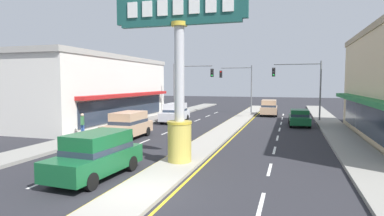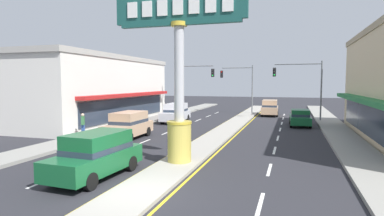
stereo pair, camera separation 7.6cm
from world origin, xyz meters
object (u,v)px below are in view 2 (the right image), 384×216
(sedan_far_right_lane, at_px, (300,118))
(suv_far_left_oncoming, at_px, (270,108))
(traffic_light_left_side, at_px, (189,80))
(suv_near_right_lane, at_px, (96,154))
(storefront_left, at_px, (92,90))
(traffic_light_right_side, at_px, (303,80))
(suv_near_left_lane, at_px, (128,125))
(suv_mid_left_lane, at_px, (176,113))
(district_sign, at_px, (179,73))
(pedestrian_near_kerb, at_px, (83,123))
(traffic_light_median_far, at_px, (241,81))

(sedan_far_right_lane, xyz_separation_m, suv_far_left_oncoming, (-3.30, 8.72, 0.20))
(traffic_light_left_side, relative_size, sedan_far_right_lane, 1.42)
(suv_near_right_lane, bearing_deg, storefront_left, 125.05)
(traffic_light_right_side, relative_size, suv_near_left_lane, 1.34)
(traffic_light_left_side, distance_m, sedan_far_right_lane, 13.40)
(traffic_light_right_side, height_order, suv_far_left_oncoming, traffic_light_right_side)
(suv_near_left_lane, xyz_separation_m, suv_mid_left_lane, (-0.00, 9.71, 0.00))
(suv_mid_left_lane, relative_size, suv_far_left_oncoming, 1.00)
(district_sign, xyz_separation_m, suv_mid_left_lane, (-5.95, 15.49, -3.50))
(storefront_left, bearing_deg, suv_far_left_oncoming, 35.10)
(storefront_left, relative_size, suv_near_right_lane, 4.08)
(district_sign, height_order, suv_near_left_lane, district_sign)
(suv_near_right_lane, xyz_separation_m, suv_near_left_lane, (-3.31, 8.84, 0.00))
(suv_near_right_lane, bearing_deg, suv_mid_left_lane, 100.11)
(suv_near_right_lane, xyz_separation_m, sedan_far_right_lane, (8.60, 19.43, -0.20))
(traffic_light_right_side, height_order, suv_mid_left_lane, traffic_light_right_side)
(district_sign, distance_m, storefront_left, 19.44)
(suv_near_right_lane, bearing_deg, suv_near_left_lane, 110.50)
(traffic_light_right_side, relative_size, suv_far_left_oncoming, 1.33)
(traffic_light_left_side, xyz_separation_m, suv_mid_left_lane, (0.28, -5.25, -3.26))
(traffic_light_left_side, relative_size, suv_near_left_lane, 1.34)
(traffic_light_left_side, bearing_deg, pedestrian_near_kerb, -100.09)
(suv_far_left_oncoming, bearing_deg, traffic_light_right_side, -54.03)
(pedestrian_near_kerb, bearing_deg, suv_near_right_lane, -50.76)
(district_sign, bearing_deg, suv_near_right_lane, -130.85)
(suv_near_right_lane, distance_m, pedestrian_near_kerb, 10.16)
(traffic_light_right_side, bearing_deg, district_sign, -107.19)
(traffic_light_median_far, xyz_separation_m, pedestrian_near_kerb, (-7.90, -21.84, -3.10))
(district_sign, height_order, traffic_light_median_far, district_sign)
(suv_near_right_lane, bearing_deg, suv_far_left_oncoming, 79.35)
(suv_near_left_lane, distance_m, suv_mid_left_lane, 9.71)
(traffic_light_right_side, bearing_deg, storefront_left, -161.40)
(storefront_left, bearing_deg, district_sign, -43.29)
(suv_mid_left_lane, distance_m, pedestrian_near_kerb, 11.13)
(traffic_light_median_far, xyz_separation_m, suv_near_left_lane, (-4.78, -20.87, -3.21))
(suv_mid_left_lane, bearing_deg, traffic_light_median_far, 66.82)
(suv_mid_left_lane, bearing_deg, pedestrian_near_kerb, -106.27)
(storefront_left, xyz_separation_m, suv_far_left_oncoming, (16.78, 11.79, -2.32))
(sedan_far_right_lane, height_order, suv_near_left_lane, suv_near_left_lane)
(storefront_left, bearing_deg, suv_near_right_lane, -54.95)
(storefront_left, xyz_separation_m, traffic_light_right_side, (20.36, 6.85, 0.95))
(pedestrian_near_kerb, bearing_deg, suv_far_left_oncoming, 59.98)
(district_sign, xyz_separation_m, suv_near_right_lane, (-2.64, -3.06, -3.50))
(district_sign, distance_m, sedan_far_right_lane, 17.81)
(storefront_left, distance_m, suv_mid_left_lane, 8.77)
(district_sign, distance_m, suv_near_right_lane, 5.35)
(storefront_left, relative_size, suv_mid_left_lane, 4.10)
(suv_near_left_lane, height_order, pedestrian_near_kerb, suv_near_left_lane)
(suv_mid_left_lane, bearing_deg, district_sign, -68.98)
(suv_mid_left_lane, relative_size, pedestrian_near_kerb, 2.87)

